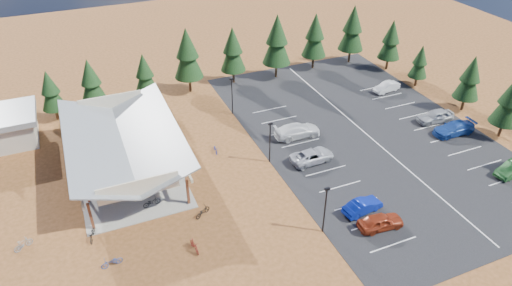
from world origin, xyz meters
name	(u,v)px	position (x,y,z in m)	size (l,w,h in m)	color
ground	(235,183)	(0.00, 0.00, 0.00)	(140.00, 140.00, 0.00)	brown
asphalt_lot	(365,133)	(18.50, 3.00, 0.02)	(27.00, 44.00, 0.04)	black
concrete_pad	(128,168)	(-10.00, 7.00, 0.05)	(10.60, 18.60, 0.10)	gray
bike_pavilion	(123,139)	(-10.00, 7.00, 3.82)	(11.65, 19.40, 4.97)	#522517
lamp_post_0	(325,207)	(5.00, -10.00, 2.98)	(0.50, 0.25, 5.14)	black
lamp_post_1	(270,140)	(5.00, 2.00, 2.98)	(0.50, 0.25, 5.14)	black
lamp_post_2	(232,94)	(5.00, 14.00, 2.98)	(0.50, 0.25, 5.14)	black
trash_bin_0	(187,161)	(-3.71, 5.09, 0.45)	(0.60, 0.60, 0.90)	#452618
trash_bin_1	(183,163)	(-4.25, 4.90, 0.45)	(0.60, 0.60, 0.90)	#452618
pine_1	(50,90)	(-16.58, 21.45, 4.22)	(2.97, 2.97, 6.91)	#382314
pine_2	(91,81)	(-11.60, 21.11, 4.72)	(3.32, 3.32, 7.73)	#382314
pine_3	(145,74)	(-4.71, 21.33, 4.43)	(3.11, 3.11, 7.25)	#382314
pine_4	(187,54)	(1.65, 22.54, 5.80)	(4.08, 4.08, 9.50)	#382314
pine_5	(233,49)	(8.46, 22.79, 5.27)	(3.70, 3.70, 8.63)	#382314
pine_6	(277,40)	(15.14, 22.04, 6.01)	(4.22, 4.22, 9.83)	#382314
pine_7	(315,35)	(21.99, 22.84, 5.44)	(3.82, 3.82, 8.91)	#382314
pine_8	(353,28)	(28.60, 22.57, 5.76)	(4.05, 4.05, 9.42)	#382314
pine_10	(511,100)	(33.26, -4.05, 5.01)	(3.52, 3.52, 8.20)	#382314
pine_11	(470,78)	(33.96, 2.92, 4.74)	(3.33, 3.33, 7.77)	#382314
pine_12	(420,62)	(32.97, 11.26, 3.84)	(2.71, 2.71, 6.30)	#382314
pine_13	(391,40)	(32.65, 17.88, 4.87)	(3.43, 3.43, 7.98)	#382314
bike_0	(122,191)	(-11.28, 2.42, 0.58)	(0.64, 1.82, 0.96)	black
bike_1	(125,182)	(-10.79, 3.80, 0.58)	(0.45, 1.59, 0.95)	#92939A
bike_2	(114,160)	(-11.22, 8.45, 0.57)	(0.62, 1.79, 0.94)	#1A2195
bike_3	(102,137)	(-11.90, 13.84, 0.56)	(0.43, 1.52, 0.91)	maroon
bike_4	(152,202)	(-8.89, -0.38, 0.57)	(0.62, 1.79, 0.94)	black
bike_5	(141,176)	(-9.03, 4.11, 0.66)	(0.52, 1.85, 1.11)	#9FA2A8
bike_6	(152,140)	(-6.42, 10.88, 0.58)	(0.64, 1.83, 0.96)	#17478F
bike_7	(135,134)	(-8.11, 12.82, 0.64)	(0.51, 1.79, 1.08)	maroon
bike_8	(92,234)	(-14.81, -2.66, 0.50)	(0.66, 1.90, 1.00)	black
bike_9	(23,244)	(-20.60, -1.54, 0.53)	(0.50, 1.77, 1.06)	gray
bike_10	(112,262)	(-13.65, -6.67, 0.49)	(0.65, 1.86, 0.98)	navy
bike_11	(194,246)	(-6.66, -7.64, 0.56)	(0.52, 1.86, 1.12)	maroon
bike_12	(203,212)	(-4.63, -3.58, 0.48)	(0.64, 1.83, 0.96)	black
bike_14	(216,149)	(-0.02, 6.17, 0.42)	(0.55, 1.59, 0.83)	navy
bike_16	(184,174)	(-4.68, 2.92, 0.43)	(0.57, 1.64, 0.86)	black
car_0	(381,222)	(10.15, -11.69, 0.79)	(1.76, 4.38, 1.49)	maroon
car_1	(363,206)	(9.88, -9.17, 0.73)	(1.46, 4.20, 1.38)	#0B1F97
car_2	(312,156)	(9.44, 0.21, 0.75)	(2.37, 5.14, 1.43)	#B0B2BA
car_3	(297,130)	(10.31, 5.54, 0.87)	(2.34, 5.75, 1.67)	silver
car_5	(512,168)	(28.31, -10.34, 0.77)	(1.55, 4.45, 1.47)	#1A4A1C
car_7	(454,128)	(28.39, -1.47, 0.82)	(2.18, 5.36, 1.56)	#1E459D
car_8	(435,116)	(28.29, 1.77, 0.86)	(1.95, 4.84, 1.65)	#9B9DA2
car_9	(387,87)	(27.82, 11.37, 0.72)	(1.44, 4.12, 1.36)	silver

